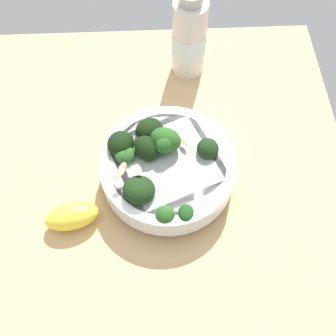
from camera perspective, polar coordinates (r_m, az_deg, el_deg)
ground_plane at (r=68.19cm, az=-3.61°, el=-2.38°), size 67.25×67.25×4.14cm
bowl_of_broccoli at (r=62.90cm, az=-0.39°, el=0.07°), size 20.57×20.64×9.65cm
lemon_wedge at (r=62.96cm, az=-13.00°, el=-6.44°), size 8.59×5.63×3.85cm
bottle_tall at (r=75.19cm, az=2.89°, el=17.34°), size 6.00×6.00×16.30cm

